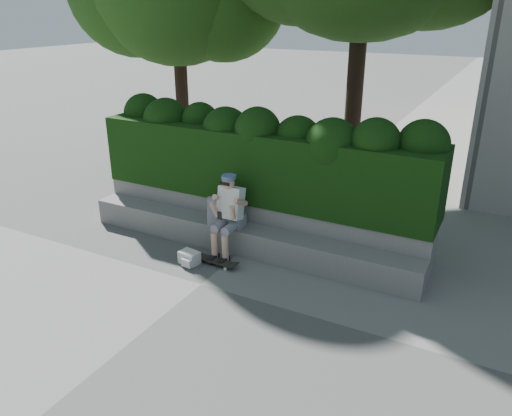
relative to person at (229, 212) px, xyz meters
The scene contains 8 objects.
ground 1.31m from the person, 82.83° to the right, with size 80.00×80.00×0.00m, color slate.
bench_ledge 0.57m from the person, 53.49° to the left, with size 6.00×0.45×0.45m, color gray.
planter_wall 0.77m from the person, 78.44° to the left, with size 6.00×0.50×0.75m, color gray.
hedge 1.07m from the person, 81.34° to the left, with size 6.00×1.00×1.20m, color black.
person is the anchor object (origin of this frame).
skateboard 0.82m from the person, 92.69° to the right, with size 0.75×0.22×0.08m.
backpack_plaid 0.29m from the person, 163.37° to the left, with size 0.32×0.17×0.48m, color #9D9DA2.
backpack_ground 0.97m from the person, 123.50° to the right, with size 0.32×0.22×0.20m, color beige.
Camera 1 is at (3.76, -5.34, 3.87)m, focal length 35.00 mm.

